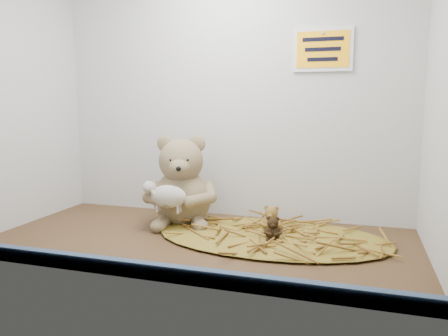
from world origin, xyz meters
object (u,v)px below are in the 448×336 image
(main_teddy, at_px, (182,180))
(toy_lamb, at_px, (168,196))
(mini_teddy_tan, at_px, (271,218))
(mini_teddy_brown, at_px, (273,227))

(main_teddy, bearing_deg, toy_lamb, -107.73)
(toy_lamb, xyz_separation_m, mini_teddy_tan, (0.30, 0.06, -0.06))
(mini_teddy_tan, height_order, mini_teddy_brown, mini_teddy_tan)
(toy_lamb, relative_size, mini_teddy_tan, 1.85)
(mini_teddy_tan, bearing_deg, mini_teddy_brown, -73.05)
(main_teddy, xyz_separation_m, mini_teddy_brown, (0.32, -0.11, -0.10))
(toy_lamb, height_order, mini_teddy_brown, toy_lamb)
(mini_teddy_brown, bearing_deg, main_teddy, 149.58)
(toy_lamb, distance_m, mini_teddy_tan, 0.31)
(main_teddy, bearing_deg, mini_teddy_brown, -36.82)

